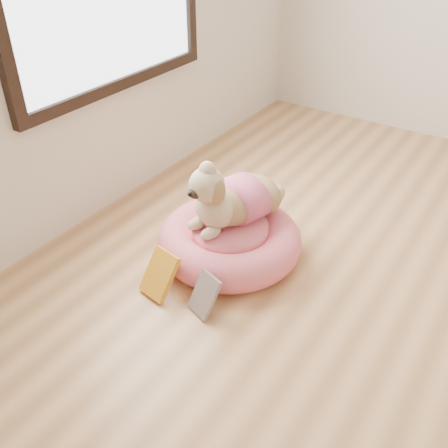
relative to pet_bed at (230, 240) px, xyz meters
The scene contains 4 objects.
pet_bed is the anchor object (origin of this frame).
dog 0.28m from the pet_bed, 111.41° to the left, with size 0.35×0.51×0.37m, color brown, non-canonical shape.
book_yellow 0.42m from the pet_bed, 105.81° to the right, with size 0.14×0.03×0.22m, color yellow.
book_white 0.41m from the pet_bed, 72.14° to the right, with size 0.12×0.02×0.19m, color white.
Camera 1 is at (-0.08, -1.46, 1.54)m, focal length 40.00 mm.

